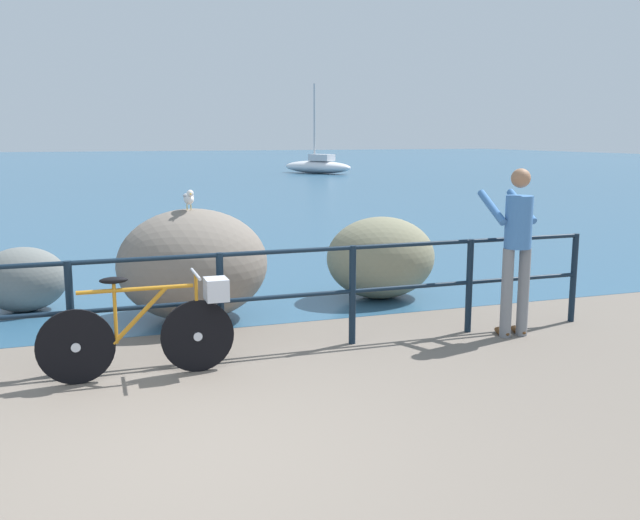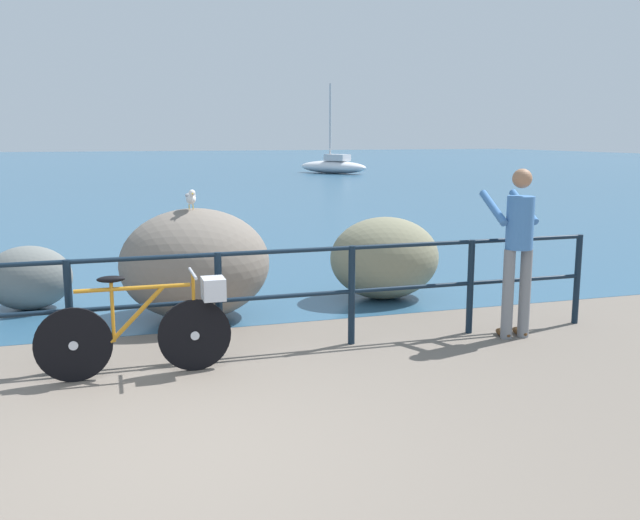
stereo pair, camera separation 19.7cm
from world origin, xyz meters
name	(u,v)px [view 2 (the right image)]	position (x,y,z in m)	size (l,w,h in m)	color
ground_plane	(113,200)	(0.00, 20.00, -0.05)	(120.00, 120.00, 0.10)	#6B6056
sea_surface	(106,165)	(0.00, 47.96, 0.00)	(120.00, 90.00, 0.01)	#2D5675
promenade_railing	(146,297)	(0.00, 1.99, 0.64)	(9.55, 0.07, 1.02)	black
bicycle	(152,324)	(0.03, 1.64, 0.46)	(1.70, 0.48, 0.92)	black
person_at_railing	(518,245)	(3.76, 1.71, 0.99)	(0.46, 0.64, 1.78)	slate
breakwater_boulder_main	(195,264)	(0.65, 3.52, 0.64)	(1.73, 1.54, 1.29)	slate
breakwater_boulder_left	(29,278)	(-1.25, 4.53, 0.39)	(1.02, 0.81, 0.79)	slate
breakwater_boulder_right	(385,258)	(3.14, 3.81, 0.54)	(1.45, 1.19, 1.07)	gray
seagull	(191,197)	(0.61, 3.42, 1.43)	(0.12, 0.34, 0.23)	gold
sailboat	(333,166)	(12.06, 32.85, 0.42)	(3.60, 4.35, 4.90)	white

